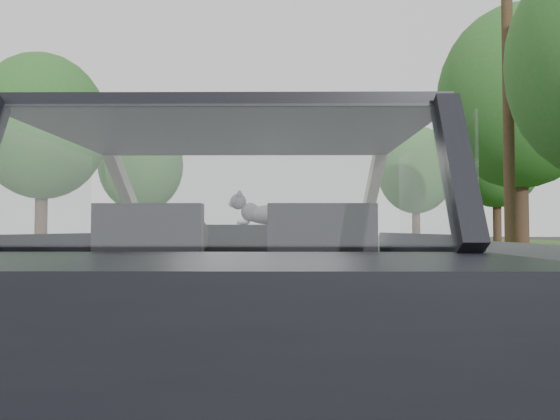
{
  "coord_description": "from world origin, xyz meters",
  "views": [
    {
      "loc": [
        0.23,
        -2.91,
        0.97
      ],
      "look_at": [
        0.2,
        0.56,
        1.09
      ],
      "focal_mm": 35.0,
      "sensor_mm": 36.0,
      "label": 1
    }
  ],
  "objects_px": {
    "cat": "(273,213)",
    "utility_pole": "(508,102)",
    "highway_sign": "(362,226)",
    "subject_car": "(242,275)",
    "other_car": "(289,237)"
  },
  "relations": [
    {
      "from": "subject_car",
      "to": "other_car",
      "type": "relative_size",
      "value": 0.98
    },
    {
      "from": "subject_car",
      "to": "utility_pole",
      "type": "height_order",
      "value": "utility_pole"
    },
    {
      "from": "utility_pole",
      "to": "other_car",
      "type": "bearing_deg",
      "value": 126.87
    },
    {
      "from": "other_car",
      "to": "highway_sign",
      "type": "height_order",
      "value": "highway_sign"
    },
    {
      "from": "subject_car",
      "to": "other_car",
      "type": "distance_m",
      "value": 18.31
    },
    {
      "from": "subject_car",
      "to": "highway_sign",
      "type": "relative_size",
      "value": 1.7
    },
    {
      "from": "cat",
      "to": "utility_pole",
      "type": "xyz_separation_m",
      "value": [
        5.78,
        10.24,
        3.14
      ]
    },
    {
      "from": "other_car",
      "to": "subject_car",
      "type": "bearing_deg",
      "value": -82.51
    },
    {
      "from": "subject_car",
      "to": "utility_pole",
      "type": "bearing_deg",
      "value": 61.48
    },
    {
      "from": "cat",
      "to": "highway_sign",
      "type": "xyz_separation_m",
      "value": [
        4.47,
        27.25,
        0.1
      ]
    },
    {
      "from": "utility_pole",
      "to": "highway_sign",
      "type": "bearing_deg",
      "value": 94.41
    },
    {
      "from": "other_car",
      "to": "utility_pole",
      "type": "bearing_deg",
      "value": -44.43
    },
    {
      "from": "subject_car",
      "to": "cat",
      "type": "xyz_separation_m",
      "value": [
        0.15,
        0.67,
        0.35
      ]
    },
    {
      "from": "subject_car",
      "to": "utility_pole",
      "type": "relative_size",
      "value": 0.47
    },
    {
      "from": "utility_pole",
      "to": "subject_car",
      "type": "bearing_deg",
      "value": -118.52
    }
  ]
}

